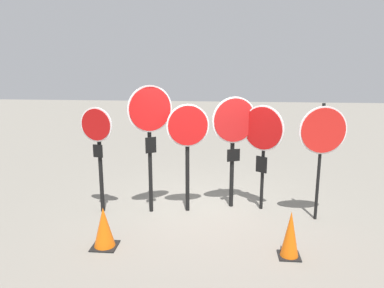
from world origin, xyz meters
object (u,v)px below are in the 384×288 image
object	(u,v)px
stop_sign_3	(234,131)
traffic_cone_1	(104,228)
stop_sign_5	(323,136)
stop_sign_2	(188,137)
traffic_cone_0	(290,234)
stop_sign_4	(263,136)
stop_sign_0	(98,140)
stop_sign_1	(150,123)

from	to	relation	value
stop_sign_3	traffic_cone_1	xyz separation A→B (m)	(-2.13, -1.91, -1.28)
stop_sign_5	stop_sign_3	bearing A→B (deg)	153.87
stop_sign_2	stop_sign_5	distance (m)	2.53
traffic_cone_0	traffic_cone_1	size ratio (longest dim) A/B	1.10
stop_sign_2	stop_sign_4	world-z (taller)	stop_sign_2
stop_sign_0	stop_sign_4	distance (m)	3.25
stop_sign_0	stop_sign_1	size ratio (longest dim) A/B	0.84
stop_sign_1	traffic_cone_0	distance (m)	3.28
stop_sign_1	stop_sign_5	world-z (taller)	stop_sign_1
stop_sign_5	traffic_cone_0	bearing A→B (deg)	-125.80
stop_sign_1	stop_sign_5	xyz separation A→B (m)	(3.24, -0.10, -0.19)
stop_sign_2	stop_sign_1	bearing A→B (deg)	173.52
stop_sign_4	stop_sign_5	xyz separation A→B (m)	(1.04, -0.43, 0.10)
stop_sign_0	stop_sign_2	world-z (taller)	stop_sign_2
stop_sign_3	traffic_cone_1	size ratio (longest dim) A/B	3.35
stop_sign_1	stop_sign_2	world-z (taller)	stop_sign_1
stop_sign_0	stop_sign_5	distance (m)	4.26
stop_sign_5	stop_sign_4	bearing A→B (deg)	148.90
stop_sign_5	traffic_cone_0	xyz separation A→B (m)	(-0.74, -1.44, -1.28)
stop_sign_5	stop_sign_2	bearing A→B (deg)	166.88
stop_sign_1	stop_sign_4	xyz separation A→B (m)	(2.19, 0.34, -0.30)
stop_sign_2	stop_sign_5	size ratio (longest dim) A/B	0.97
stop_sign_0	traffic_cone_0	distance (m)	3.97
traffic_cone_1	stop_sign_2	bearing A→B (deg)	52.42
stop_sign_4	stop_sign_5	distance (m)	1.13
stop_sign_1	stop_sign_3	distance (m)	1.69
stop_sign_3	stop_sign_4	size ratio (longest dim) A/B	1.07
stop_sign_0	traffic_cone_0	world-z (taller)	stop_sign_0
stop_sign_1	stop_sign_2	xyz separation A→B (m)	(0.72, 0.10, -0.30)
traffic_cone_0	stop_sign_5	bearing A→B (deg)	62.74
stop_sign_0	traffic_cone_0	size ratio (longest dim) A/B	2.82
stop_sign_5	traffic_cone_0	distance (m)	2.07
stop_sign_5	traffic_cone_0	world-z (taller)	stop_sign_5
stop_sign_1	traffic_cone_0	size ratio (longest dim) A/B	3.37
stop_sign_3	stop_sign_1	bearing A→B (deg)	172.82
stop_sign_1	stop_sign_5	distance (m)	3.24
stop_sign_2	traffic_cone_0	distance (m)	2.69
stop_sign_1	stop_sign_2	size ratio (longest dim) A/B	1.16
stop_sign_1	stop_sign_5	bearing A→B (deg)	-33.97
stop_sign_5	traffic_cone_1	world-z (taller)	stop_sign_5
stop_sign_1	stop_sign_2	bearing A→B (deg)	-24.01
traffic_cone_1	stop_sign_1	bearing A→B (deg)	71.21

